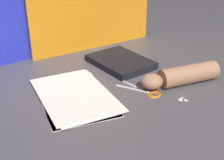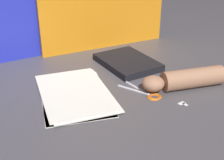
# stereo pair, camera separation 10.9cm
# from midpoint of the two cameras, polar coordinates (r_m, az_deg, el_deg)

# --- Properties ---
(ground_plane) EXTENTS (6.00, 6.00, 0.00)m
(ground_plane) POSITION_cam_midpoint_polar(r_m,az_deg,el_deg) (1.14, 0.52, -2.14)
(ground_plane) COLOR #4C494F
(paper_stack) EXTENTS (0.26, 0.37, 0.01)m
(paper_stack) POSITION_cam_midpoint_polar(r_m,az_deg,el_deg) (1.12, -4.11, -2.54)
(paper_stack) COLOR white
(paper_stack) RESTS_ON ground_plane
(book_closed) EXTENTS (0.25, 0.30, 0.03)m
(book_closed) POSITION_cam_midpoint_polar(r_m,az_deg,el_deg) (1.36, 5.14, 3.20)
(book_closed) COLOR black
(book_closed) RESTS_ON ground_plane
(scissors) EXTENTS (0.13, 0.18, 0.01)m
(scissors) POSITION_cam_midpoint_polar(r_m,az_deg,el_deg) (1.14, 9.03, -2.37)
(scissors) COLOR silver
(scissors) RESTS_ON ground_plane
(hand_forearm) EXTENTS (0.32, 0.09, 0.07)m
(hand_forearm) POSITION_cam_midpoint_polar(r_m,az_deg,el_deg) (1.19, 15.72, 0.06)
(hand_forearm) COLOR #A87556
(hand_forearm) RESTS_ON ground_plane
(paper_scrap_near) EXTENTS (0.03, 0.02, 0.00)m
(paper_scrap_near) POSITION_cam_midpoint_polar(r_m,az_deg,el_deg) (1.11, 15.44, -4.17)
(paper_scrap_near) COLOR white
(paper_scrap_near) RESTS_ON ground_plane
(paper_scrap_mid) EXTENTS (0.01, 0.02, 0.00)m
(paper_scrap_mid) POSITION_cam_midpoint_polar(r_m,az_deg,el_deg) (1.11, 16.03, -4.34)
(paper_scrap_mid) COLOR white
(paper_scrap_mid) RESTS_ON ground_plane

